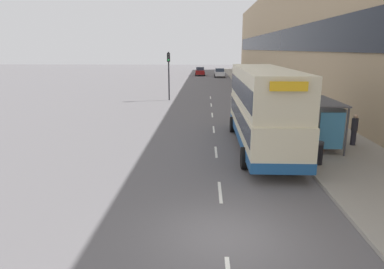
% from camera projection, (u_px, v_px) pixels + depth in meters
% --- Properties ---
extents(ground_plane, '(220.00, 220.00, 0.00)m').
position_uv_depth(ground_plane, '(225.00, 237.00, 9.87)').
color(ground_plane, '#5B595B').
extents(pavement, '(5.00, 93.00, 0.14)m').
position_uv_depth(pavement, '(257.00, 88.00, 46.92)').
color(pavement, gray).
rests_on(pavement, ground_plane).
extents(terrace_facade, '(3.10, 93.00, 14.06)m').
position_uv_depth(terrace_facade, '(290.00, 35.00, 45.08)').
color(terrace_facade, tan).
rests_on(terrace_facade, ground_plane).
extents(lane_mark_1, '(0.12, 2.00, 0.01)m').
position_uv_depth(lane_mark_1, '(220.00, 192.00, 13.00)').
color(lane_mark_1, silver).
rests_on(lane_mark_1, ground_plane).
extents(lane_mark_2, '(0.12, 2.00, 0.01)m').
position_uv_depth(lane_mark_2, '(216.00, 152.00, 18.03)').
color(lane_mark_2, silver).
rests_on(lane_mark_2, ground_plane).
extents(lane_mark_3, '(0.12, 2.00, 0.01)m').
position_uv_depth(lane_mark_3, '(214.00, 129.00, 23.07)').
color(lane_mark_3, silver).
rests_on(lane_mark_3, ground_plane).
extents(lane_mark_4, '(0.12, 2.00, 0.01)m').
position_uv_depth(lane_mark_4, '(212.00, 115.00, 28.10)').
color(lane_mark_4, silver).
rests_on(lane_mark_4, ground_plane).
extents(lane_mark_5, '(0.12, 2.00, 0.01)m').
position_uv_depth(lane_mark_5, '(211.00, 105.00, 33.14)').
color(lane_mark_5, silver).
rests_on(lane_mark_5, ground_plane).
extents(lane_mark_6, '(0.12, 2.00, 0.01)m').
position_uv_depth(lane_mark_6, '(210.00, 98.00, 38.17)').
color(lane_mark_6, silver).
rests_on(lane_mark_6, ground_plane).
extents(bus_shelter, '(1.60, 4.20, 2.48)m').
position_uv_depth(bus_shelter, '(325.00, 115.00, 18.13)').
color(bus_shelter, '#4C4C51').
rests_on(bus_shelter, ground_plane).
extents(double_decker_bus_near, '(2.85, 10.91, 4.30)m').
position_uv_depth(double_decker_bus_near, '(263.00, 107.00, 18.22)').
color(double_decker_bus_near, beige).
rests_on(double_decker_bus_near, ground_plane).
extents(car_0, '(2.03, 4.06, 1.69)m').
position_uv_depth(car_0, '(220.00, 73.00, 65.41)').
color(car_0, silver).
rests_on(car_0, ground_plane).
extents(car_1, '(1.98, 3.93, 1.70)m').
position_uv_depth(car_1, '(200.00, 71.00, 69.40)').
color(car_1, maroon).
rests_on(car_1, ground_plane).
extents(pedestrian_1, '(0.33, 0.33, 1.65)m').
position_uv_depth(pedestrian_1, '(338.00, 127.00, 19.42)').
color(pedestrian_1, '#23232D').
rests_on(pedestrian_1, ground_plane).
extents(pedestrian_2, '(0.34, 0.34, 1.71)m').
position_uv_depth(pedestrian_2, '(354.00, 129.00, 18.68)').
color(pedestrian_2, '#23232D').
rests_on(pedestrian_2, ground_plane).
extents(pedestrian_3, '(0.35, 0.35, 1.76)m').
position_uv_depth(pedestrian_3, '(325.00, 117.00, 22.05)').
color(pedestrian_3, '#23232D').
rests_on(pedestrian_3, ground_plane).
extents(litter_bin, '(0.55, 0.55, 1.05)m').
position_uv_depth(litter_bin, '(317.00, 153.00, 15.65)').
color(litter_bin, black).
rests_on(litter_bin, ground_plane).
extents(traffic_light_far_kerb, '(0.30, 0.32, 4.99)m').
position_uv_depth(traffic_light_far_kerb, '(169.00, 68.00, 35.41)').
color(traffic_light_far_kerb, black).
rests_on(traffic_light_far_kerb, ground_plane).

